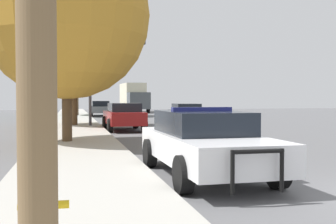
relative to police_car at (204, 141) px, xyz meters
name	(u,v)px	position (x,y,z in m)	size (l,w,h in m)	color
sidewalk_left	(86,215)	(-2.63, -2.76, -0.69)	(3.00, 110.00, 0.13)	#A3A099
police_car	(204,141)	(0.00, 0.00, 0.00)	(2.13, 5.01, 1.50)	white
fire_hydrant	(44,202)	(-3.12, -3.98, -0.19)	(0.54, 0.24, 0.82)	gold
traffic_light	(111,56)	(-0.56, 15.51, 3.35)	(3.25, 0.35, 5.73)	#424247
car_background_distant	(101,108)	(-0.07, 31.51, -0.02)	(2.09, 4.31, 1.41)	slate
car_background_midblock	(124,116)	(-0.14, 13.12, 0.01)	(2.00, 4.18, 1.43)	maroon
car_background_oncoming	(187,113)	(4.54, 17.70, -0.04)	(2.15, 4.48, 1.32)	#474C51
box_truck	(134,97)	(4.45, 40.79, 1.05)	(2.69, 8.02, 3.42)	#474C51
tree_sidewalk_mid	(74,48)	(-2.61, 16.42, 3.81)	(5.83, 5.83, 7.36)	#4C3823
tree_sidewalk_far	(76,51)	(-2.31, 30.47, 5.23)	(6.35, 6.35, 9.04)	brown
tree_sidewalk_near	(66,16)	(-2.96, 7.00, 3.90)	(6.04, 6.04, 7.56)	#4C3823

